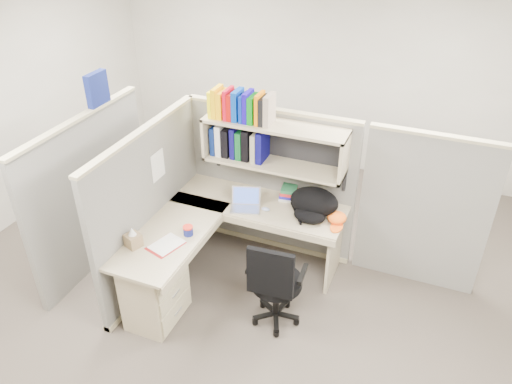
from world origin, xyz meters
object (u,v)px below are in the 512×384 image
at_px(backpack, 312,205).
at_px(snack_canister, 188,230).
at_px(laptop, 245,201).
at_px(task_chair, 275,296).
at_px(desk, 184,267).

relative_size(backpack, snack_canister, 5.01).
bearing_deg(laptop, task_chair, -66.83).
bearing_deg(desk, snack_canister, 89.73).
bearing_deg(laptop, desk, -132.13).
xyz_separation_m(laptop, task_chair, (0.56, -0.64, -0.49)).
height_order(laptop, snack_canister, laptop).
distance_m(desk, task_chair, 0.89).
relative_size(desk, task_chair, 1.80).
bearing_deg(desk, backpack, 40.51).
bearing_deg(backpack, snack_canister, -158.76).
bearing_deg(task_chair, snack_canister, 176.04).
xyz_separation_m(desk, task_chair, (0.88, 0.06, -0.10)).
height_order(desk, snack_canister, snack_canister).
relative_size(laptop, backpack, 0.61).
distance_m(laptop, backpack, 0.66).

